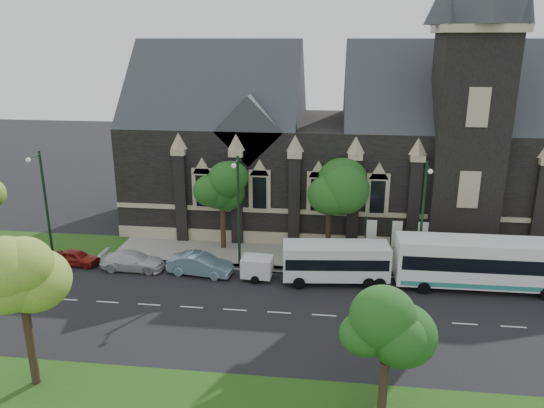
% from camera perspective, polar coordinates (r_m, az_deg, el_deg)
% --- Properties ---
extents(ground, '(160.00, 160.00, 0.00)m').
position_cam_1_polar(ground, '(35.81, 0.77, -11.69)').
color(ground, black).
rests_on(ground, ground).
extents(sidewalk, '(80.00, 5.00, 0.15)m').
position_cam_1_polar(sidewalk, '(44.28, 2.11, -5.64)').
color(sidewalk, gray).
rests_on(sidewalk, ground).
extents(museum, '(40.00, 17.70, 29.90)m').
position_cam_1_polar(museum, '(50.76, 8.94, 6.73)').
color(museum, black).
rests_on(museum, ground).
extents(tree_park_near, '(4.42, 4.42, 8.56)m').
position_cam_1_polar(tree_park_near, '(29.13, -25.11, -6.56)').
color(tree_park_near, black).
rests_on(tree_park_near, ground).
extents(tree_park_east, '(3.40, 3.40, 6.28)m').
position_cam_1_polar(tree_park_east, '(25.43, 12.75, -13.33)').
color(tree_park_east, black).
rests_on(tree_park_east, ground).
extents(tree_walk_right, '(4.08, 4.08, 7.80)m').
position_cam_1_polar(tree_walk_right, '(43.39, 6.57, 1.81)').
color(tree_walk_right, black).
rests_on(tree_walk_right, ground).
extents(tree_walk_left, '(3.91, 3.91, 7.64)m').
position_cam_1_polar(tree_walk_left, '(44.36, -5.15, 2.09)').
color(tree_walk_left, black).
rests_on(tree_walk_left, ground).
extents(street_lamp_near, '(0.36, 1.88, 9.00)m').
position_cam_1_polar(street_lamp_near, '(40.68, 16.07, -0.89)').
color(street_lamp_near, black).
rests_on(street_lamp_near, ground).
extents(street_lamp_mid, '(0.36, 1.88, 9.00)m').
position_cam_1_polar(street_lamp_mid, '(40.80, -3.71, -0.17)').
color(street_lamp_mid, black).
rests_on(street_lamp_mid, ground).
extents(street_lamp_far, '(0.36, 1.88, 9.00)m').
position_cam_1_polar(street_lamp_far, '(46.42, -23.51, 0.57)').
color(street_lamp_far, black).
rests_on(street_lamp_far, ground).
extents(banner_flag_left, '(0.90, 0.10, 4.00)m').
position_cam_1_polar(banner_flag_left, '(42.93, 10.49, -3.38)').
color(banner_flag_left, black).
rests_on(banner_flag_left, ground).
extents(banner_flag_center, '(0.90, 0.10, 4.00)m').
position_cam_1_polar(banner_flag_center, '(43.12, 13.15, -3.46)').
color(banner_flag_center, black).
rests_on(banner_flag_center, ground).
extents(banner_flag_right, '(0.90, 0.10, 4.00)m').
position_cam_1_polar(banner_flag_right, '(43.39, 15.78, -3.54)').
color(banner_flag_right, black).
rests_on(banner_flag_right, ground).
extents(tour_coach, '(12.87, 3.04, 3.75)m').
position_cam_1_polar(tour_coach, '(41.12, 22.30, -5.93)').
color(tour_coach, white).
rests_on(tour_coach, ground).
extents(shuttle_bus, '(8.02, 3.42, 3.01)m').
position_cam_1_polar(shuttle_bus, '(39.52, 6.94, -6.10)').
color(shuttle_bus, white).
rests_on(shuttle_bus, ground).
extents(box_trailer, '(3.32, 1.95, 1.76)m').
position_cam_1_polar(box_trailer, '(40.00, -1.63, -6.83)').
color(box_trailer, silver).
rests_on(box_trailer, ground).
extents(sedan, '(5.21, 2.40, 1.65)m').
position_cam_1_polar(sedan, '(41.18, -7.79, -6.51)').
color(sedan, '#7A9AB1').
rests_on(sedan, ground).
extents(car_far_red, '(3.88, 1.91, 1.27)m').
position_cam_1_polar(car_far_red, '(45.36, -20.49, -5.45)').
color(car_far_red, maroon).
rests_on(car_far_red, ground).
extents(car_far_white, '(5.04, 2.08, 1.46)m').
position_cam_1_polar(car_far_white, '(43.11, -14.87, -5.97)').
color(car_far_white, silver).
rests_on(car_far_white, ground).
extents(car_far_black, '(5.63, 3.03, 1.50)m').
position_cam_1_polar(car_far_black, '(47.76, -25.98, -4.86)').
color(car_far_black, black).
rests_on(car_far_black, ground).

